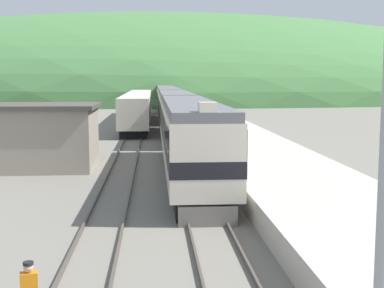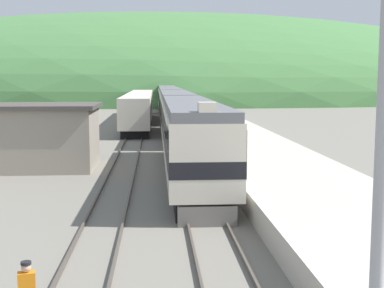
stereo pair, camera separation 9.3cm
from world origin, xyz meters
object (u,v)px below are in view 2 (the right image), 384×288
(carriage_fourth, at_px, (167,97))
(siding_train, at_px, (140,108))
(carriage_third, at_px, (170,103))
(carriage_second, at_px, (176,113))
(express_train_lead_car, at_px, (191,137))

(carriage_fourth, xyz_separation_m, siding_train, (-3.82, -24.51, -0.39))
(carriage_third, bearing_deg, carriage_second, -90.00)
(express_train_lead_car, height_order, siding_train, express_train_lead_car)
(carriage_third, bearing_deg, carriage_fourth, 90.00)
(carriage_fourth, bearing_deg, siding_train, -98.87)
(siding_train, bearing_deg, carriage_fourth, 81.13)
(carriage_second, bearing_deg, siding_train, 103.22)
(carriage_third, bearing_deg, express_train_lead_car, -90.00)
(carriage_second, bearing_deg, carriage_third, 90.00)
(carriage_second, distance_m, carriage_third, 20.39)
(express_train_lead_car, bearing_deg, siding_train, 95.89)
(carriage_second, height_order, carriage_third, same)
(carriage_fourth, height_order, siding_train, carriage_fourth)
(express_train_lead_car, relative_size, carriage_fourth, 1.02)
(carriage_third, bearing_deg, siding_train, -132.89)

